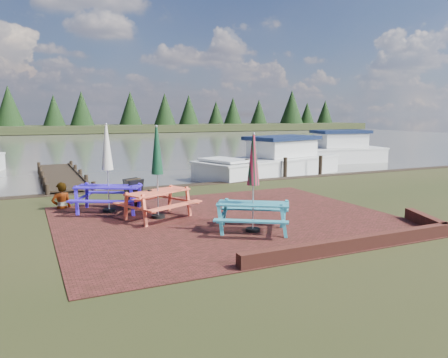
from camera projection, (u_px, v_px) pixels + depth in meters
ground at (245, 228)px, 11.06m from camera, size 120.00×120.00×0.00m
paving at (228, 220)px, 11.95m from camera, size 9.00×7.50×0.02m
brick_wall at (380, 237)px, 9.76m from camera, size 6.21×1.79×0.30m
water at (77, 143)px, 44.28m from camera, size 120.00×60.00×0.02m
far_treeline at (55, 112)px, 69.85m from camera, size 120.00×10.00×8.10m
picnic_table_teal at (253, 198)px, 10.59m from camera, size 2.29×2.23×2.40m
picnic_table_red at (158, 187)px, 11.98m from camera, size 2.35×2.25×2.55m
picnic_table_blue at (108, 182)px, 12.76m from camera, size 2.42×2.34×2.59m
chalkboard at (134, 194)px, 13.27m from camera, size 0.61×0.78×0.92m
jetty at (61, 176)px, 19.72m from camera, size 1.76×9.08×1.00m
boat_near at (272, 163)px, 21.86m from camera, size 8.41×4.91×2.15m
boat_far at (331, 152)px, 27.77m from camera, size 7.52×3.51×2.26m
person at (60, 183)px, 13.21m from camera, size 0.63×0.46×1.62m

